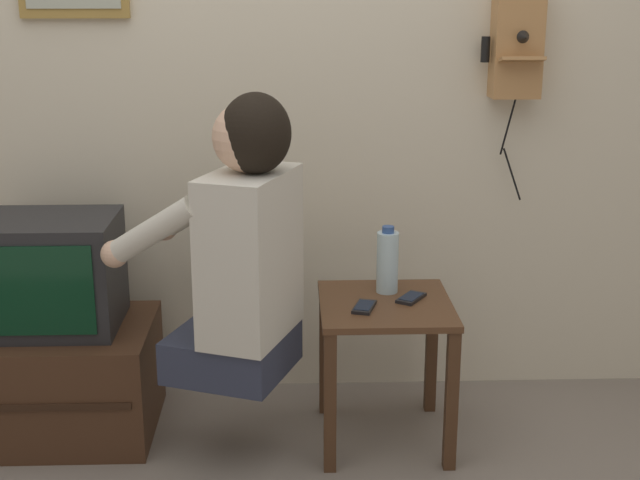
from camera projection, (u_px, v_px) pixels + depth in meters
The scene contains 9 objects.
wall_back at pixel (250, 59), 3.23m from camera, with size 6.80×0.05×2.55m.
side_table at pixel (385, 334), 3.03m from camera, with size 0.44×0.47×0.51m.
person at pixel (242, 245), 2.81m from camera, with size 0.64×0.55×0.92m.
tv_stand at pixel (57, 379), 3.15m from camera, with size 0.68×0.52×0.39m.
television at pixel (51, 273), 3.05m from camera, with size 0.45×0.38×0.39m.
wall_phone_antique at pixel (517, 42), 3.16m from camera, with size 0.21×0.19×0.80m.
cell_phone_held at pixel (364, 307), 2.94m from camera, with size 0.09×0.14×0.01m.
cell_phone_spare at pixel (411, 298), 3.02m from camera, with size 0.12×0.14×0.01m.
water_bottle at pixel (387, 261), 3.07m from camera, with size 0.08×0.08×0.24m.
Camera 1 is at (0.14, -2.16, 1.55)m, focal length 50.00 mm.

